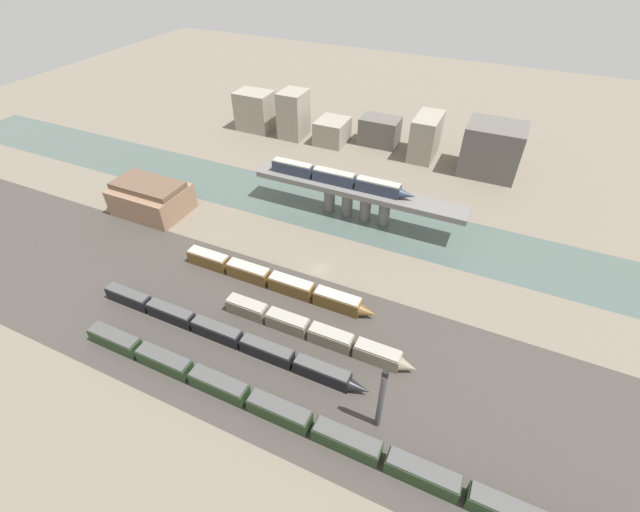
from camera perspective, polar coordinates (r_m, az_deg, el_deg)
name	(u,v)px	position (r m, az deg, el deg)	size (l,w,h in m)	color
ground_plane	(319,269)	(105.87, -0.14, -1.76)	(400.00, 400.00, 0.00)	#756B5B
railbed_yard	(271,338)	(91.25, -6.59, -10.85)	(280.00, 42.00, 0.01)	#423D38
river_water	(356,217)	(124.41, 4.76, 5.25)	(320.00, 22.11, 0.01)	#4C5B56
bridge	(357,195)	(120.53, 4.94, 8.06)	(60.58, 7.02, 9.40)	slate
train_on_bridge	(339,178)	(120.17, 2.52, 10.30)	(42.19, 2.83, 3.64)	#2D384C
train_yard_near	(320,429)	(77.43, 0.03, -22.12)	(103.83, 3.11, 3.72)	#23381E
train_yard_mid	(222,334)	(91.45, -12.89, -10.07)	(62.80, 2.65, 3.50)	black
train_yard_far	(314,332)	(89.48, -0.79, -10.10)	(42.36, 3.10, 3.58)	gray
train_yard_outer	(275,281)	(100.53, -6.07, -3.31)	(49.04, 3.16, 3.83)	brown
warehouse_building	(151,198)	(133.39, -21.58, 7.24)	(20.17, 14.59, 9.34)	#937056
signal_tower	(381,400)	(74.27, 8.14, -18.49)	(1.03, 1.03, 15.23)	#4C4C51
city_block_far_left	(255,111)	(177.76, -8.64, 18.59)	(13.69, 10.06, 14.61)	gray
city_block_left	(294,114)	(169.50, -3.54, 18.33)	(9.05, 10.89, 17.11)	gray
city_block_center	(332,131)	(165.60, 1.64, 16.28)	(10.76, 12.15, 8.64)	gray
city_block_right	(380,131)	(165.61, 7.95, 16.16)	(13.95, 9.40, 9.91)	#605B56
city_block_far_right	(426,137)	(158.25, 13.91, 15.19)	(8.26, 15.65, 14.63)	gray
city_block_tall	(492,149)	(153.47, 21.95, 13.05)	(17.95, 15.08, 16.38)	#605B56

